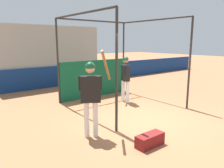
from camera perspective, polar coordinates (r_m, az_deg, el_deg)
ground_plane at (r=6.64m, az=8.64°, el=-9.42°), size 60.00×60.00×0.00m
outfield_wall at (r=11.62m, az=-14.67°, el=1.89°), size 24.00×0.12×1.05m
bleacher_section at (r=13.42m, az=-18.49°, el=7.31°), size 5.40×4.00×3.13m
batting_cage at (r=8.61m, az=-2.35°, el=4.64°), size 3.28×3.46×3.15m
player_batter at (r=8.30m, az=3.46°, el=2.43°), size 0.57×0.93×1.89m
player_waiting at (r=5.21m, az=-5.52°, el=-2.04°), size 0.82×0.59×2.13m
equipment_bag at (r=5.11m, az=9.87°, el=-14.22°), size 0.70×0.28×0.28m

